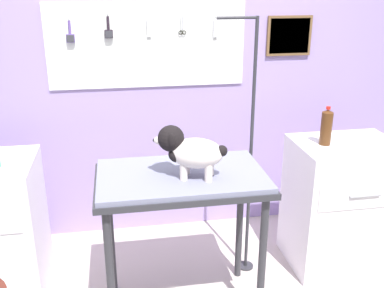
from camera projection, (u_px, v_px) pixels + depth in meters
The scene contains 6 objects.
rear_wall_panel at pixel (170, 86), 3.34m from camera, with size 4.00×0.11×2.30m.
grooming_table at pixel (181, 190), 2.52m from camera, with size 0.95×0.59×0.89m.
grooming_arm at pixel (249, 162), 2.88m from camera, with size 0.29×0.11×1.71m.
dog at pixel (189, 150), 2.39m from camera, with size 0.39×0.26×0.29m.
cabinet_right at pixel (340, 204), 3.09m from camera, with size 0.68×0.54×0.89m.
soda_bottle at pixel (326, 127), 2.88m from camera, with size 0.07×0.07×0.25m.
Camera 1 is at (-0.40, -1.99, 1.90)m, focal length 41.90 mm.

